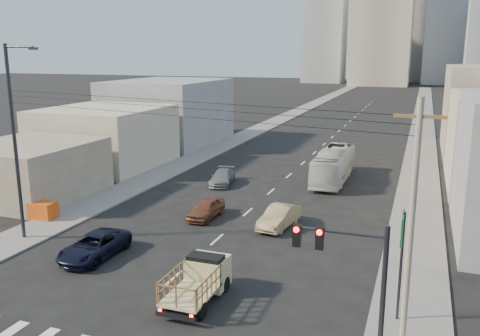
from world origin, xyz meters
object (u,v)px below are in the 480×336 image
Objects in this scene: navy_pickup at (94,246)px; green_sign at (402,240)px; crate_stack at (43,210)px; city_bus at (334,165)px; sedan_tan at (279,217)px; sedan_grey at (222,177)px; utility_pole at (411,228)px; traffic_signal at (353,276)px; flatbed_pickup at (199,278)px; sedan_brown at (206,209)px; streetlamp_left at (16,138)px.

green_sign reaches higher than navy_pickup.
green_sign is 25.09m from crate_stack.
city_bus is 25.02m from crate_stack.
sedan_tan is 0.99× the size of sedan_grey.
utility_pole reaches higher than sedan_tan.
utility_pole is (1.73, 2.51, 1.11)m from traffic_signal.
green_sign reaches higher than sedan_grey.
navy_pickup is 0.49× the size of utility_pole.
flatbed_pickup is 1.11× the size of sedan_brown.
navy_pickup is 1.14× the size of sedan_tan.
sedan_tan is at bearing -0.45° from sedan_brown.
green_sign is (1.39, 5.01, -0.34)m from traffic_signal.
utility_pole is (17.01, -4.02, 4.50)m from navy_pickup.
crate_stack is (-1.61, 3.51, -5.75)m from streetlamp_left.
sedan_grey is at bearing 129.50° from green_sign.
navy_pickup is 9.27m from sedan_brown.
flatbed_pickup is 1.02× the size of sedan_tan.
city_bus is at bearing 85.34° from flatbed_pickup.
sedan_tan is 0.43× the size of utility_pole.
utility_pole is at bearing -64.05° from sedan_grey.
sedan_tan reaches higher than sedan_grey.
flatbed_pickup is at bearing 171.58° from utility_pole.
utility_pole reaches higher than crate_stack.
sedan_grey is 18.99m from streetlamp_left.
utility_pole reaches higher than sedan_grey.
navy_pickup is 2.74× the size of crate_stack.
sedan_tan is 13.30m from green_sign.
streetlamp_left is 6.92m from crate_stack.
sedan_brown is at bearing 112.00° from flatbed_pickup.
crate_stack is at bearing 149.20° from navy_pickup.
traffic_signal reaches higher than city_bus.
crate_stack is at bearing 154.17° from traffic_signal.
utility_pole is at bearing -41.44° from sedan_brown.
sedan_brown is 0.33× the size of streetlamp_left.
sedan_brown is 2.21× the size of crate_stack.
green_sign is at bearing -74.27° from city_bus.
traffic_signal is (5.49, -29.10, 2.61)m from city_bus.
utility_pole is (16.27, -21.83, 4.55)m from sedan_grey.
traffic_signal is 3.24m from utility_pole.
streetlamp_left is (-9.03, -7.73, 5.76)m from sedan_brown.
traffic_signal reaches higher than crate_stack.
sedan_grey is 27.60m from utility_pole.
city_bus is 25.16m from green_sign.
navy_pickup is at bearing -9.50° from streetlamp_left.
city_bus is 2.10× the size of green_sign.
navy_pickup is 8.28m from streetlamp_left.
streetlamp_left reaches higher than utility_pole.
green_sign is at bearing 97.67° from utility_pole.
traffic_signal is 5.21m from green_sign.
traffic_signal is at bearing -19.53° from streetlamp_left.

